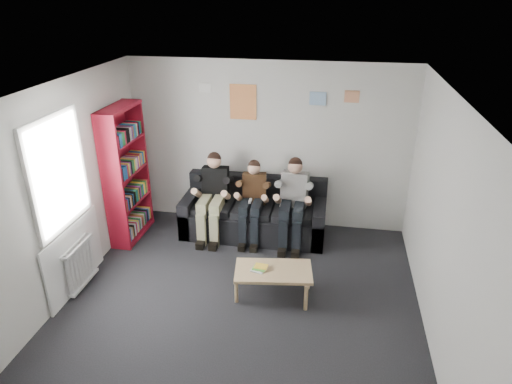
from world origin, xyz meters
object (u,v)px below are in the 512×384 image
person_right (293,203)px  person_left (213,197)px  bookshelf (127,174)px  coffee_table (273,273)px  sofa (254,215)px  person_middle (252,202)px

person_right → person_left: bearing=-174.3°
bookshelf → coffee_table: (2.45, -1.19, -0.71)m
sofa → person_left: 0.76m
person_middle → bookshelf: bearing=180.0°
bookshelf → person_middle: bearing=8.0°
sofa → person_left: size_ratio=1.68×
coffee_table → person_left: (-1.17, 1.41, 0.33)m
bookshelf → coffee_table: size_ratio=2.16×
person_left → person_right: 1.27m
bookshelf → sofa: bearing=13.8°
person_left → person_right: person_left is taller
person_left → person_middle: 0.63m
person_middle → person_right: bearing=-7.2°
sofa → bookshelf: size_ratio=1.07×
person_middle → person_right: (0.63, -0.00, 0.03)m
person_middle → person_left: bearing=173.6°
coffee_table → person_right: 1.45m
coffee_table → person_middle: person_middle is taller
bookshelf → person_middle: 1.97m
sofa → bookshelf: bearing=-167.4°
bookshelf → person_left: bookshelf is taller
bookshelf → coffee_table: bookshelf is taller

